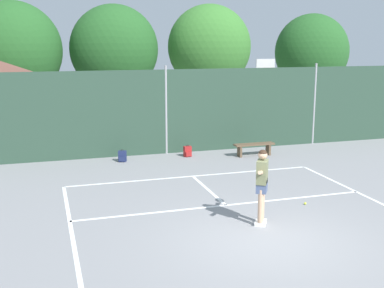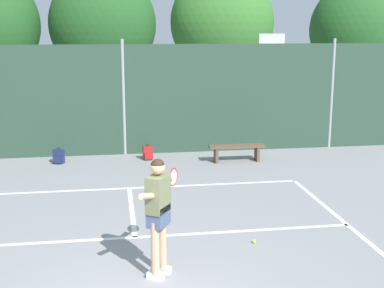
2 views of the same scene
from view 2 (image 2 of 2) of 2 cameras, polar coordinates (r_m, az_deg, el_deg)
court_markings at (r=8.03m, az=-5.64°, el=-15.10°), size 8.30×11.10×0.01m
chainlink_fence at (r=15.61m, az=-7.48°, el=4.77°), size 26.09×0.09×3.42m
basketball_hoop at (r=18.34m, az=8.59°, el=7.98°), size 0.90×0.67×3.55m
treeline_backdrop at (r=24.34m, az=-5.61°, el=12.75°), size 26.08×4.49×6.40m
tennis_player at (r=7.86m, az=-3.69°, el=-6.88°), size 0.72×1.30×1.85m
tennis_ball at (r=9.44m, az=6.82°, el=-10.54°), size 0.07×0.07×0.07m
backpack_navy at (r=15.12m, az=-14.40°, el=-1.36°), size 0.33×0.32×0.46m
backpack_red at (r=15.13m, az=-4.85°, el=-1.00°), size 0.30×0.26×0.46m
courtside_bench at (r=14.87m, az=4.92°, el=-0.57°), size 1.60×0.36×0.48m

